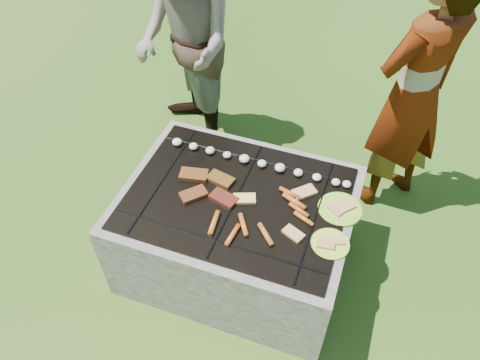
{
  "coord_description": "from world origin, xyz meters",
  "views": [
    {
      "loc": [
        0.6,
        -1.62,
        2.58
      ],
      "look_at": [
        0.0,
        0.05,
        0.7
      ],
      "focal_mm": 35.0,
      "sensor_mm": 36.0,
      "label": 1
    }
  ],
  "objects_px": {
    "cook": "(413,95)",
    "plate_near": "(330,244)",
    "plate_far": "(340,209)",
    "bystander": "(184,44)",
    "fire_pit": "(237,233)"
  },
  "relations": [
    {
      "from": "fire_pit",
      "to": "plate_near",
      "type": "relative_size",
      "value": 4.94
    },
    {
      "from": "plate_far",
      "to": "bystander",
      "type": "height_order",
      "value": "bystander"
    },
    {
      "from": "plate_far",
      "to": "bystander",
      "type": "xyz_separation_m",
      "value": [
        -1.32,
        0.9,
        0.25
      ]
    },
    {
      "from": "fire_pit",
      "to": "bystander",
      "type": "relative_size",
      "value": 0.76
    },
    {
      "from": "fire_pit",
      "to": "plate_near",
      "type": "xyz_separation_m",
      "value": [
        0.56,
        -0.14,
        0.33
      ]
    },
    {
      "from": "plate_near",
      "to": "cook",
      "type": "bearing_deg",
      "value": 76.95
    },
    {
      "from": "bystander",
      "to": "cook",
      "type": "bearing_deg",
      "value": 44.07
    },
    {
      "from": "plate_near",
      "to": "bystander",
      "type": "relative_size",
      "value": 0.15
    },
    {
      "from": "cook",
      "to": "plate_near",
      "type": "bearing_deg",
      "value": 29.72
    },
    {
      "from": "plate_far",
      "to": "plate_near",
      "type": "xyz_separation_m",
      "value": [
        -0.0,
        -0.25,
        -0.0
      ]
    },
    {
      "from": "plate_near",
      "to": "bystander",
      "type": "xyz_separation_m",
      "value": [
        -1.32,
        1.15,
        0.25
      ]
    },
    {
      "from": "fire_pit",
      "to": "cook",
      "type": "distance_m",
      "value": 1.36
    },
    {
      "from": "plate_far",
      "to": "plate_near",
      "type": "distance_m",
      "value": 0.25
    },
    {
      "from": "fire_pit",
      "to": "plate_far",
      "type": "height_order",
      "value": "plate_far"
    },
    {
      "from": "fire_pit",
      "to": "bystander",
      "type": "bearing_deg",
      "value": 127.15
    }
  ]
}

